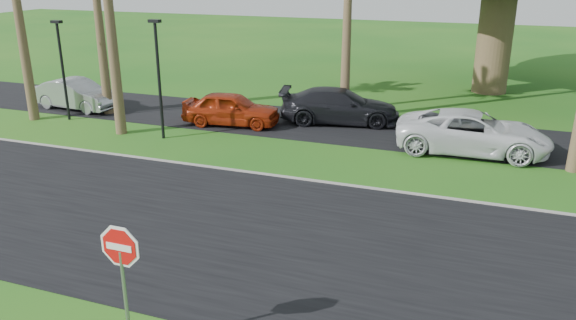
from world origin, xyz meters
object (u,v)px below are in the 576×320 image
Objects in this scene: stop_sign_near at (122,264)px; car_dark at (340,106)px; car_minivan at (473,133)px; car_red at (231,109)px; car_silver at (77,95)px.

stop_sign_near is 0.51× the size of car_dark.
car_minivan is (5.67, -2.29, 0.02)m from car_dark.
car_dark is at bearing -73.22° from car_red.
stop_sign_near is at bearing -132.38° from car_silver.
car_silver is at bearing 86.81° from car_minivan.
stop_sign_near reaches higher than car_dark.
car_minivan is at bearing 69.48° from stop_sign_near.
car_red is 9.95m from car_minivan.
stop_sign_near reaches higher than car_minivan.
car_silver is (-12.88, 14.17, -1.07)m from stop_sign_near.
car_minivan is (18.06, -0.34, 0.05)m from car_silver.
car_minivan reaches higher than car_dark.
car_dark is 6.11m from car_minivan.
car_minivan is (9.94, -0.36, 0.05)m from car_red.
car_silver is 1.03× the size of car_red.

